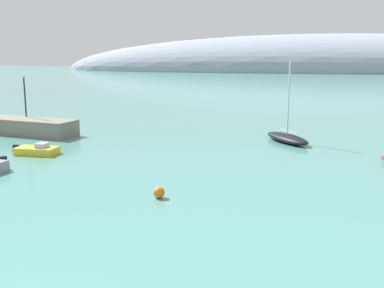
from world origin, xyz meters
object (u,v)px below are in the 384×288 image
(mooring_buoy_orange, at_px, (159,192))
(harbor_lamp_post, at_px, (25,91))
(motorboat_yellow_foreground, at_px, (37,150))
(sailboat_black_near_shore, at_px, (287,137))

(mooring_buoy_orange, relative_size, harbor_lamp_post, 0.15)
(motorboat_yellow_foreground, relative_size, harbor_lamp_post, 0.85)
(harbor_lamp_post, bearing_deg, sailboat_black_near_shore, -0.66)
(sailboat_black_near_shore, relative_size, harbor_lamp_post, 1.68)
(mooring_buoy_orange, xyz_separation_m, harbor_lamp_post, (-21.20, 20.47, 4.25))
(motorboat_yellow_foreground, bearing_deg, harbor_lamp_post, 124.87)
(motorboat_yellow_foreground, height_order, mooring_buoy_orange, motorboat_yellow_foreground)
(sailboat_black_near_shore, xyz_separation_m, harbor_lamp_post, (-28.69, 0.33, 4.13))
(motorboat_yellow_foreground, bearing_deg, sailboat_black_near_shore, 25.85)
(mooring_buoy_orange, bearing_deg, harbor_lamp_post, 135.99)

